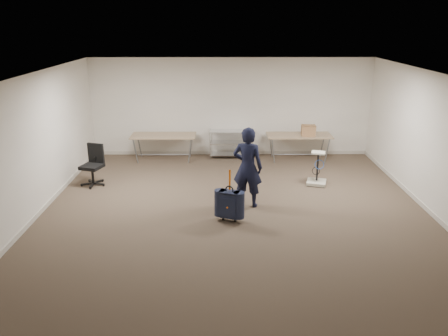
{
  "coord_description": "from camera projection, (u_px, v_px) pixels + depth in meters",
  "views": [
    {
      "loc": [
        -0.28,
        -7.9,
        3.78
      ],
      "look_at": [
        -0.23,
        0.3,
        0.99
      ],
      "focal_mm": 35.0,
      "sensor_mm": 36.0,
      "label": 1
    }
  ],
  "objects": [
    {
      "name": "room_shell",
      "position": [
        234.0,
        192.0,
        9.98
      ],
      "size": [
        8.0,
        9.0,
        9.0
      ],
      "color": "silver",
      "rests_on": "ground"
    },
    {
      "name": "folding_table_right",
      "position": [
        299.0,
        137.0,
        12.22
      ],
      "size": [
        1.8,
        0.75,
        0.73
      ],
      "color": "#9D7D60",
      "rests_on": "ground"
    },
    {
      "name": "wire_shelf",
      "position": [
        231.0,
        142.0,
        12.53
      ],
      "size": [
        1.22,
        0.47,
        0.8
      ],
      "color": "silver",
      "rests_on": "ground"
    },
    {
      "name": "cardboard_box",
      "position": [
        308.0,
        130.0,
        12.1
      ],
      "size": [
        0.4,
        0.31,
        0.29
      ],
      "primitive_type": "cube",
      "rotation": [
        0.0,
        0.0,
        -0.07
      ],
      "color": "#976C46",
      "rests_on": "folding_table_right"
    },
    {
      "name": "suitcase",
      "position": [
        229.0,
        204.0,
        8.52
      ],
      "size": [
        0.44,
        0.34,
        1.07
      ],
      "color": "#161B32",
      "rests_on": "ground"
    },
    {
      "name": "ground",
      "position": [
        236.0,
        220.0,
        8.69
      ],
      "size": [
        9.0,
        9.0,
        0.0
      ],
      "primitive_type": "plane",
      "color": "#4A3B2D",
      "rests_on": "ground"
    },
    {
      "name": "person",
      "position": [
        248.0,
        167.0,
        9.1
      ],
      "size": [
        0.72,
        0.57,
        1.72
      ],
      "primitive_type": "imported",
      "rotation": [
        0.0,
        0.0,
        2.86
      ],
      "color": "black",
      "rests_on": "ground"
    },
    {
      "name": "folding_table_left",
      "position": [
        164.0,
        137.0,
        12.2
      ],
      "size": [
        1.8,
        0.75,
        0.73
      ],
      "color": "#9D7D60",
      "rests_on": "ground"
    },
    {
      "name": "office_chair",
      "position": [
        93.0,
        173.0,
        10.48
      ],
      "size": [
        0.59,
        0.6,
        0.98
      ],
      "color": "black",
      "rests_on": "ground"
    },
    {
      "name": "equipment_cart",
      "position": [
        317.0,
        176.0,
        10.5
      ],
      "size": [
        0.55,
        0.55,
        0.82
      ],
      "color": "beige",
      "rests_on": "ground"
    }
  ]
}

